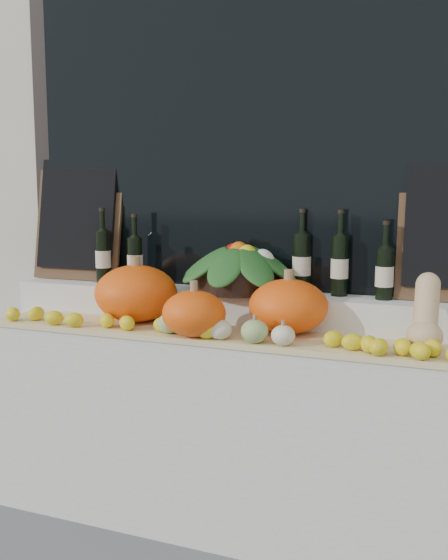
# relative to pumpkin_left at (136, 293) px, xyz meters

# --- Properties ---
(storefront_facade) EXTENTS (7.00, 0.94, 4.50)m
(storefront_facade) POSITION_rel_pumpkin_left_xyz_m (0.44, 0.77, 1.21)
(storefront_facade) COLOR beige
(storefront_facade) RESTS_ON ground
(display_sill) EXTENTS (2.30, 0.55, 0.88)m
(display_sill) POSITION_rel_pumpkin_left_xyz_m (0.44, 0.05, -0.59)
(display_sill) COLOR silver
(display_sill) RESTS_ON ground
(rear_tier) EXTENTS (2.30, 0.25, 0.16)m
(rear_tier) POSITION_rel_pumpkin_left_xyz_m (0.44, 0.20, -0.07)
(rear_tier) COLOR silver
(rear_tier) RESTS_ON display_sill
(straw_bedding) EXTENTS (2.10, 0.32, 0.02)m
(straw_bedding) POSITION_rel_pumpkin_left_xyz_m (0.44, -0.07, -0.14)
(straw_bedding) COLOR tan
(straw_bedding) RESTS_ON display_sill
(pumpkin_left) EXTENTS (0.45, 0.45, 0.26)m
(pumpkin_left) POSITION_rel_pumpkin_left_xyz_m (0.00, 0.00, 0.00)
(pumpkin_left) COLOR #FF590D
(pumpkin_left) RESTS_ON straw_bedding
(pumpkin_right) EXTENTS (0.41, 0.41, 0.23)m
(pumpkin_right) POSITION_rel_pumpkin_left_xyz_m (0.71, 0.02, -0.02)
(pumpkin_right) COLOR #FF590D
(pumpkin_right) RESTS_ON straw_bedding
(pumpkin_center) EXTENTS (0.31, 0.31, 0.19)m
(pumpkin_center) POSITION_rel_pumpkin_left_xyz_m (0.37, -0.18, -0.03)
(pumpkin_center) COLOR #FF590D
(pumpkin_center) RESTS_ON straw_bedding
(butternut_squash) EXTENTS (0.13, 0.20, 0.28)m
(butternut_squash) POSITION_rel_pumpkin_left_xyz_m (1.26, -0.07, -0.00)
(butternut_squash) COLOR tan
(butternut_squash) RESTS_ON straw_bedding
(decorative_gourds) EXTENTS (0.59, 0.13, 0.15)m
(decorative_gourds) POSITION_rel_pumpkin_left_xyz_m (0.50, -0.19, -0.08)
(decorative_gourds) COLOR #327021
(decorative_gourds) RESTS_ON straw_bedding
(lemon_heap) EXTENTS (2.20, 0.16, 0.06)m
(lemon_heap) POSITION_rel_pumpkin_left_xyz_m (0.44, -0.18, -0.10)
(lemon_heap) COLOR yellow
(lemon_heap) RESTS_ON straw_bedding
(produce_bowl) EXTENTS (0.58, 0.58, 0.24)m
(produce_bowl) POSITION_rel_pumpkin_left_xyz_m (0.43, 0.19, 0.12)
(produce_bowl) COLOR black
(produce_bowl) RESTS_ON rear_tier
(wine_bottle_far_left) EXTENTS (0.08, 0.08, 0.37)m
(wine_bottle_far_left) POSITION_rel_pumpkin_left_xyz_m (-0.29, 0.19, 0.14)
(wine_bottle_far_left) COLOR black
(wine_bottle_far_left) RESTS_ON rear_tier
(wine_bottle_near_left) EXTENTS (0.08, 0.08, 0.34)m
(wine_bottle_near_left) POSITION_rel_pumpkin_left_xyz_m (-0.11, 0.18, 0.13)
(wine_bottle_near_left) COLOR black
(wine_bottle_near_left) RESTS_ON rear_tier
(wine_bottle_tall) EXTENTS (0.08, 0.08, 0.37)m
(wine_bottle_tall) POSITION_rel_pumpkin_left_xyz_m (0.70, 0.27, 0.14)
(wine_bottle_tall) COLOR black
(wine_bottle_tall) RESTS_ON rear_tier
(wine_bottle_near_right) EXTENTS (0.08, 0.08, 0.37)m
(wine_bottle_near_right) POSITION_rel_pumpkin_left_xyz_m (0.87, 0.24, 0.14)
(wine_bottle_near_right) COLOR black
(wine_bottle_near_right) RESTS_ON rear_tier
(wine_bottle_far_right) EXTENTS (0.08, 0.08, 0.33)m
(wine_bottle_far_right) POSITION_rel_pumpkin_left_xyz_m (1.07, 0.21, 0.12)
(wine_bottle_far_right) COLOR black
(wine_bottle_far_right) RESTS_ON rear_tier
(chalkboard_left) EXTENTS (0.50, 0.13, 0.61)m
(chalkboard_left) POSITION_rel_pumpkin_left_xyz_m (-0.48, 0.26, 0.33)
(chalkboard_left) COLOR #4C331E
(chalkboard_left) RESTS_ON rear_tier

